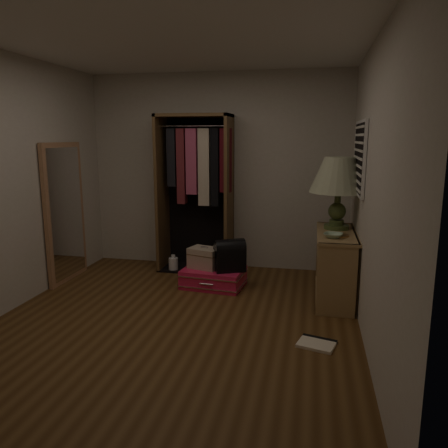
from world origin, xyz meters
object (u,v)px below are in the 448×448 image
(open_wardrobe, at_px, (197,180))
(white_jug, at_px, (173,264))
(floor_mirror, at_px, (65,213))
(black_bag, at_px, (230,254))
(pink_suitcase, at_px, (214,277))
(table_lamp, at_px, (339,177))
(console_bookshelf, at_px, (335,263))
(train_case, at_px, (205,258))

(open_wardrobe, distance_m, white_jug, 1.16)
(open_wardrobe, bearing_deg, floor_mirror, -152.31)
(open_wardrobe, xyz_separation_m, black_bag, (0.57, -0.71, -0.79))
(pink_suitcase, distance_m, table_lamp, 1.86)
(white_jug, bearing_deg, pink_suitcase, -36.60)
(pink_suitcase, distance_m, black_bag, 0.37)
(console_bookshelf, height_order, black_bag, console_bookshelf)
(console_bookshelf, bearing_deg, train_case, 176.86)
(table_lamp, height_order, white_jug, table_lamp)
(console_bookshelf, relative_size, train_case, 2.67)
(open_wardrobe, distance_m, train_case, 1.11)
(console_bookshelf, relative_size, pink_suitcase, 1.45)
(open_wardrobe, relative_size, table_lamp, 2.45)
(floor_mirror, xyz_separation_m, black_bag, (2.05, 0.07, -0.43))
(train_case, height_order, white_jug, train_case)
(console_bookshelf, relative_size, white_jug, 5.10)
(open_wardrobe, xyz_separation_m, floor_mirror, (-1.47, -0.77, -0.35))
(black_bag, bearing_deg, pink_suitcase, 145.57)
(pink_suitcase, height_order, train_case, train_case)
(pink_suitcase, bearing_deg, open_wardrobe, 124.70)
(train_case, bearing_deg, open_wardrobe, 128.48)
(train_case, distance_m, white_jug, 0.78)
(train_case, xyz_separation_m, table_lamp, (1.51, 0.07, 0.99))
(floor_mirror, relative_size, white_jug, 7.74)
(open_wardrobe, height_order, black_bag, open_wardrobe)
(train_case, bearing_deg, console_bookshelf, 13.96)
(white_jug, bearing_deg, black_bag, -31.53)
(black_bag, relative_size, table_lamp, 0.49)
(train_case, distance_m, black_bag, 0.33)
(pink_suitcase, height_order, black_bag, black_bag)
(floor_mirror, relative_size, train_case, 4.05)
(floor_mirror, bearing_deg, black_bag, 1.87)
(console_bookshelf, relative_size, table_lamp, 1.34)
(open_wardrobe, xyz_separation_m, pink_suitcase, (0.37, -0.67, -1.09))
(black_bag, bearing_deg, console_bookshelf, -25.19)
(open_wardrobe, distance_m, table_lamp, 1.87)
(console_bookshelf, distance_m, train_case, 1.51)
(pink_suitcase, xyz_separation_m, black_bag, (0.20, -0.04, 0.31))
(open_wardrobe, xyz_separation_m, train_case, (0.26, -0.66, -0.86))
(table_lamp, distance_m, white_jug, 2.45)
(floor_mirror, relative_size, table_lamp, 2.03)
(console_bookshelf, xyz_separation_m, train_case, (-1.51, 0.08, -0.05))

